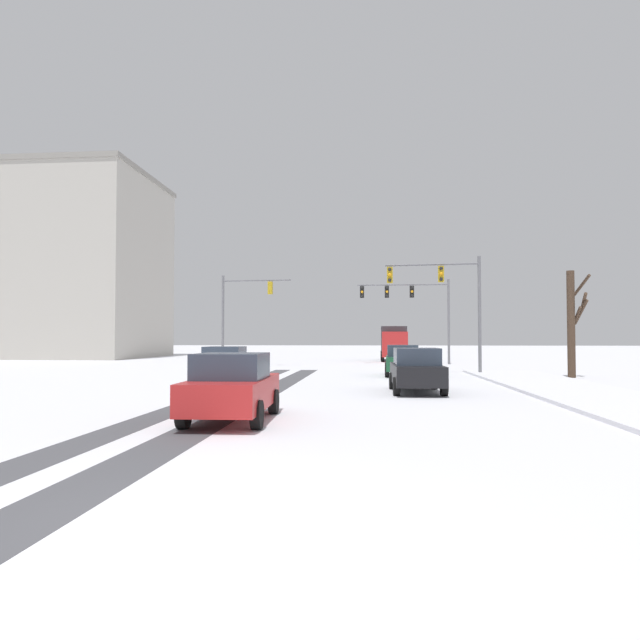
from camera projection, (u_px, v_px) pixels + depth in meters
name	position (u px, v px, depth m)	size (l,w,h in m)	color
ground_plane	(162.00, 523.00, 5.97)	(300.00, 300.00, 0.00)	white
wheel_track_left_lane	(218.00, 394.00, 19.93)	(0.93, 30.24, 0.01)	#4C4C51
wheel_track_right_lane	(264.00, 394.00, 19.78)	(1.04, 30.24, 0.01)	#4C4C51
sidewalk_kerb_right	(609.00, 400.00, 17.44)	(4.00, 30.24, 0.12)	white
traffic_signal_near_right	(446.00, 291.00, 31.05)	(5.23, 0.62, 6.50)	slate
traffic_signal_far_left	(241.00, 305.00, 39.97)	(5.06, 0.50, 6.50)	slate
traffic_signal_far_right	(412.00, 301.00, 42.91)	(7.03, 0.45, 6.50)	slate
car_dark_green_lead	(402.00, 360.00, 29.49)	(1.92, 4.15, 1.62)	#194C2D
car_white_second	(225.00, 365.00, 24.22)	(1.96, 4.17, 1.62)	silver
car_black_third	(416.00, 370.00, 20.42)	(1.89, 4.13, 1.62)	black
car_red_fourth	(232.00, 387.00, 13.37)	(1.93, 4.15, 1.62)	red
box_truck_delivery	(394.00, 342.00, 49.44)	(2.39, 7.43, 3.02)	red
bare_tree_sidewalk_mid	(573.00, 321.00, 28.14)	(1.04, 1.59, 5.38)	#423023
office_building_far_left_block	(55.00, 267.00, 58.47)	(20.47, 15.32, 18.86)	#B2ADA3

